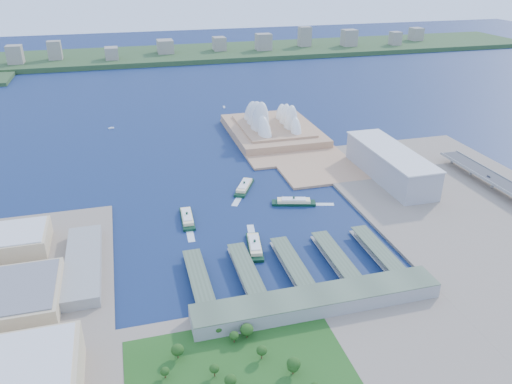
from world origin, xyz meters
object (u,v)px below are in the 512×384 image
object	(u,v)px
ferry_c	(255,244)
car_c	(489,176)
toaster_building	(390,164)
ferry_b	(244,185)
ferry_a	(187,216)
ferry_d	(294,200)
opera_house	(273,115)

from	to	relation	value
ferry_c	car_c	world-z (taller)	car_c
toaster_building	ferry_b	distance (m)	182.71
toaster_building	car_c	world-z (taller)	toaster_building
ferry_a	ferry_c	bearing A→B (deg)	-50.84
ferry_a	ferry_d	bearing A→B (deg)	5.31
opera_house	ferry_b	world-z (taller)	opera_house
car_c	ferry_d	bearing A→B (deg)	174.91
ferry_a	ferry_c	distance (m)	91.19
opera_house	car_c	size ratio (longest dim) A/B	36.31
toaster_building	ferry_d	world-z (taller)	toaster_building
ferry_b	ferry_a	bearing A→B (deg)	-114.12
ferry_d	ferry_a	bearing A→B (deg)	108.61
ferry_c	ferry_b	bearing A→B (deg)	-90.56
opera_house	ferry_a	size ratio (longest dim) A/B	3.64
toaster_building	ferry_c	world-z (taller)	toaster_building
opera_house	ferry_a	xyz separation A→B (m)	(-168.30, -239.88, -27.32)
toaster_building	car_c	bearing A→B (deg)	-28.72
opera_house	toaster_building	xyz separation A→B (m)	(90.00, -200.00, -11.50)
ferry_c	ferry_d	distance (m)	103.54
ferry_d	opera_house	bearing A→B (deg)	4.53
ferry_d	car_c	world-z (taller)	car_c
ferry_c	ferry_d	xyz separation A→B (m)	(66.93, 79.00, -0.12)
toaster_building	ferry_b	xyz separation A→B (m)	(-180.94, 19.88, -15.73)
ferry_b	car_c	size ratio (longest dim) A/B	10.18
toaster_building	car_c	size ratio (longest dim) A/B	31.27
ferry_c	ferry_d	bearing A→B (deg)	-121.01
car_c	ferry_a	bearing A→B (deg)	177.54
opera_house	ferry_c	distance (m)	334.33
ferry_b	ferry_d	bearing A→B (deg)	-22.69
opera_house	ferry_c	world-z (taller)	opera_house
ferry_b	car_c	distance (m)	292.00
toaster_building	ferry_a	distance (m)	261.84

